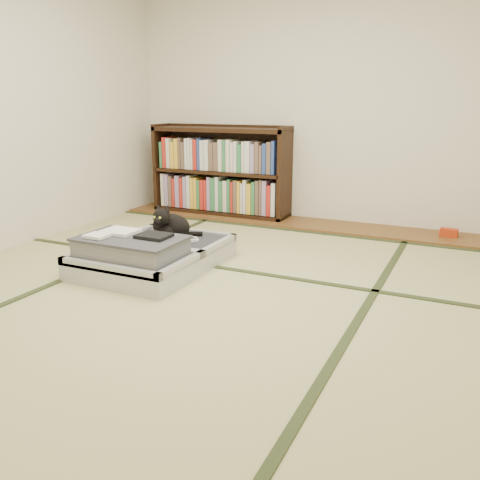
% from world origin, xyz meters
% --- Properties ---
extents(floor, '(4.50, 4.50, 0.00)m').
position_xyz_m(floor, '(0.00, 0.00, 0.00)').
color(floor, '#C6C184').
rests_on(floor, ground).
extents(wood_strip, '(4.00, 0.50, 0.02)m').
position_xyz_m(wood_strip, '(0.00, 2.00, 0.01)').
color(wood_strip, brown).
rests_on(wood_strip, ground).
extents(red_item, '(0.16, 0.10, 0.07)m').
position_xyz_m(red_item, '(1.34, 2.03, 0.06)').
color(red_item, '#AC2D0D').
rests_on(red_item, wood_strip).
extents(room_shell, '(4.50, 4.50, 4.50)m').
position_xyz_m(room_shell, '(0.00, 0.00, 1.46)').
color(room_shell, white).
rests_on(room_shell, ground).
extents(tatami_borders, '(4.00, 4.50, 0.01)m').
position_xyz_m(tatami_borders, '(0.00, 0.49, 0.00)').
color(tatami_borders, '#2D381E').
rests_on(tatami_borders, ground).
extents(bookcase, '(1.52, 0.35, 0.98)m').
position_xyz_m(bookcase, '(-1.00, 2.07, 0.45)').
color(bookcase, black).
rests_on(bookcase, wood_strip).
extents(suitcase, '(0.82, 1.10, 0.32)m').
position_xyz_m(suitcase, '(-0.58, 0.16, 0.11)').
color(suitcase, '#BCBCC2').
rests_on(suitcase, floor).
extents(cat, '(0.37, 0.37, 0.29)m').
position_xyz_m(cat, '(-0.60, 0.45, 0.27)').
color(cat, black).
rests_on(cat, suitcase).
extents(cable_coil, '(0.11, 0.11, 0.03)m').
position_xyz_m(cable_coil, '(-0.42, 0.47, 0.17)').
color(cable_coil, white).
rests_on(cable_coil, suitcase).
extents(hanger, '(0.39, 0.19, 0.01)m').
position_xyz_m(hanger, '(-1.55, 0.69, 0.01)').
color(hanger, black).
rests_on(hanger, floor).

